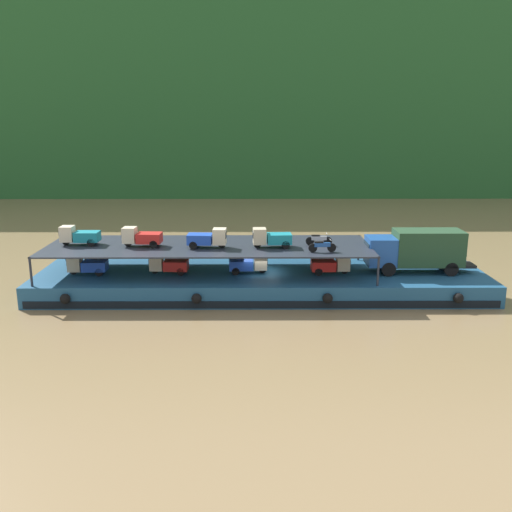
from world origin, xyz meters
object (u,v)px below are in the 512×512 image
at_px(motorcycle_upper_port, 322,246).
at_px(mini_truck_upper_bow, 271,238).
at_px(cargo_barge, 261,282).
at_px(covered_lorry, 417,250).
at_px(mini_truck_lower_aft, 168,264).
at_px(mini_truck_lower_fore, 331,264).
at_px(mini_truck_upper_stern, 79,236).
at_px(mini_truck_lower_stern, 87,265).
at_px(mini_truck_lower_mid, 249,264).
at_px(mini_truck_upper_mid, 141,237).
at_px(mini_truck_upper_fore, 208,238).
at_px(motorcycle_upper_centre, 319,239).

bearing_deg(motorcycle_upper_port, mini_truck_upper_bow, 157.28).
distance_m(cargo_barge, covered_lorry, 11.47).
relative_size(mini_truck_lower_aft, mini_truck_lower_fore, 1.00).
distance_m(cargo_barge, mini_truck_upper_stern, 13.53).
bearing_deg(mini_truck_lower_fore, covered_lorry, 3.49).
distance_m(mini_truck_lower_stern, mini_truck_lower_mid, 11.58).
distance_m(mini_truck_lower_aft, motorcycle_upper_port, 11.07).
bearing_deg(mini_truck_upper_bow, mini_truck_lower_mid, 164.08).
height_order(mini_truck_lower_aft, mini_truck_lower_fore, same).
xyz_separation_m(mini_truck_upper_mid, mini_truck_upper_fore, (4.74, -0.43, 0.00)).
bearing_deg(mini_truck_upper_bow, cargo_barge, 135.87).
height_order(mini_truck_lower_mid, motorcycle_upper_port, motorcycle_upper_port).
xyz_separation_m(mini_truck_lower_fore, motorcycle_upper_centre, (-0.89, 0.50, 1.74)).
relative_size(mini_truck_lower_mid, mini_truck_upper_mid, 1.00).
bearing_deg(covered_lorry, cargo_barge, 179.52).
bearing_deg(cargo_barge, covered_lorry, -0.48).
bearing_deg(covered_lorry, motorcycle_upper_port, -164.25).
bearing_deg(mini_truck_lower_aft, mini_truck_upper_bow, -2.45).
xyz_separation_m(mini_truck_lower_fore, mini_truck_upper_mid, (-13.53, 0.15, 2.00)).
relative_size(covered_lorry, motorcycle_upper_centre, 4.14).
bearing_deg(mini_truck_upper_mid, covered_lorry, 0.66).
distance_m(mini_truck_lower_aft, mini_truck_upper_bow, 7.66).
bearing_deg(mini_truck_upper_mid, mini_truck_upper_bow, -2.17).
bearing_deg(mini_truck_upper_fore, mini_truck_lower_aft, 172.16).
bearing_deg(mini_truck_upper_fore, mini_truck_lower_fore, 1.85).
bearing_deg(covered_lorry, mini_truck_upper_mid, -179.34).
relative_size(mini_truck_upper_stern, mini_truck_upper_mid, 0.98).
bearing_deg(mini_truck_upper_mid, motorcycle_upper_port, -8.01).
xyz_separation_m(mini_truck_upper_bow, motorcycle_upper_centre, (3.42, 0.69, -0.26)).
distance_m(covered_lorry, mini_truck_lower_aft, 17.93).
height_order(mini_truck_lower_aft, mini_truck_upper_stern, mini_truck_upper_stern).
bearing_deg(mini_truck_lower_stern, covered_lorry, 1.03).
height_order(covered_lorry, motorcycle_upper_port, covered_lorry).
distance_m(cargo_barge, mini_truck_lower_stern, 12.57).
bearing_deg(mini_truck_lower_fore, motorcycle_upper_centre, 150.77).
bearing_deg(mini_truck_lower_aft, covered_lorry, 0.84).
bearing_deg(mini_truck_upper_mid, mini_truck_lower_mid, 0.79).
bearing_deg(motorcycle_upper_centre, mini_truck_upper_fore, -174.36).
bearing_deg(motorcycle_upper_port, mini_truck_lower_fore, 60.99).
xyz_separation_m(mini_truck_lower_aft, mini_truck_upper_mid, (-1.83, 0.03, 2.00)).
height_order(covered_lorry, mini_truck_upper_stern, mini_truck_upper_stern).
xyz_separation_m(mini_truck_lower_fore, mini_truck_upper_stern, (-18.09, 0.64, 2.00)).
bearing_deg(mini_truck_upper_bow, mini_truck_upper_stern, 176.50).
bearing_deg(mini_truck_upper_stern, motorcycle_upper_port, -7.53).
xyz_separation_m(mini_truck_lower_aft, mini_truck_upper_bow, (7.38, -0.32, 2.00)).
bearing_deg(mini_truck_lower_mid, motorcycle_upper_port, -20.62).
height_order(cargo_barge, mini_truck_upper_stern, mini_truck_upper_stern).
relative_size(covered_lorry, mini_truck_upper_mid, 2.82).
xyz_separation_m(covered_lorry, mini_truck_lower_stern, (-23.69, -0.42, -1.00)).
relative_size(cargo_barge, mini_truck_upper_mid, 11.60).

